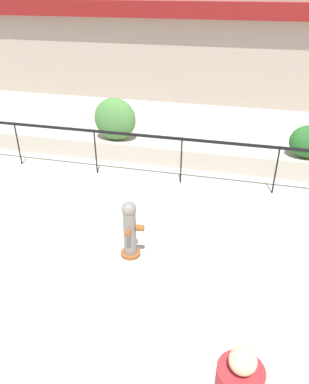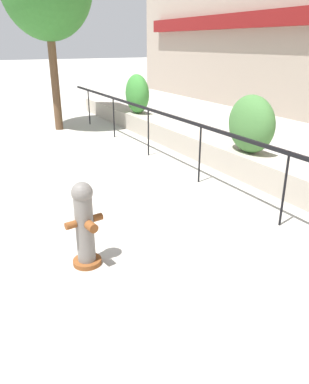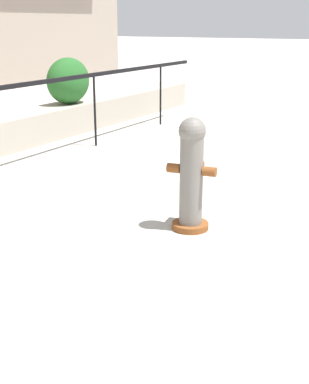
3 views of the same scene
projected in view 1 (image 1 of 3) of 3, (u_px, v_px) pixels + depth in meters
planter_wall_low at (111, 147)px, 10.31m from camera, size 18.00×0.70×0.50m
fence_railing_segment at (94, 135)px, 9.00m from camera, size 15.00×0.05×1.15m
hedge_bush_1 at (115, 119)px, 9.88m from camera, size 1.13×0.66×1.14m
hedge_bush_2 at (309, 142)px, 8.93m from camera, size 0.92×0.63×0.81m
fire_hydrant at (130, 229)px, 6.41m from camera, size 0.46×0.48×1.08m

